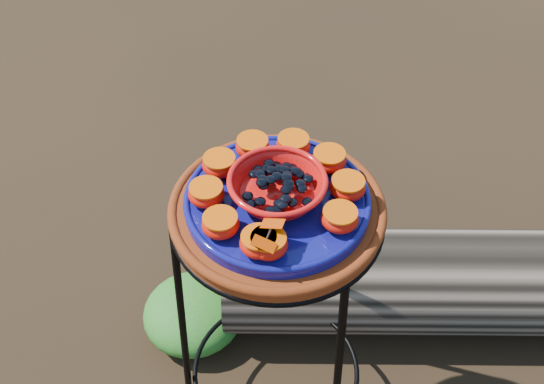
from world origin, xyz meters
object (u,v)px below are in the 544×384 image
at_px(plant_stand, 276,323).
at_px(terracotta_saucer, 277,212).
at_px(cobalt_plate, 277,202).
at_px(driftwood_log, 507,282).
at_px(red_bowl, 277,188).

bearing_deg(plant_stand, terracotta_saucer, 0.00).
bearing_deg(cobalt_plate, driftwood_log, 46.58).
height_order(cobalt_plate, driftwood_log, cobalt_plate).
distance_m(cobalt_plate, driftwood_log, 0.91).
height_order(red_bowl, driftwood_log, red_bowl).
relative_size(terracotta_saucer, red_bowl, 2.33).
distance_m(terracotta_saucer, cobalt_plate, 0.03).
bearing_deg(driftwood_log, terracotta_saucer, -133.42).
bearing_deg(terracotta_saucer, red_bowl, 0.00).
relative_size(terracotta_saucer, driftwood_log, 0.26).
xyz_separation_m(plant_stand, terracotta_saucer, (0.00, 0.00, 0.37)).
relative_size(plant_stand, driftwood_log, 0.45).
height_order(terracotta_saucer, red_bowl, red_bowl).
height_order(terracotta_saucer, cobalt_plate, cobalt_plate).
bearing_deg(terracotta_saucer, plant_stand, 0.00).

